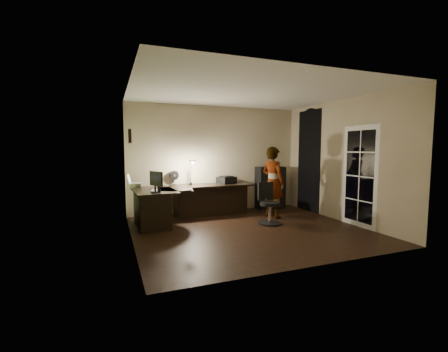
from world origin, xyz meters
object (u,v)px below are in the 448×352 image
object	(u,v)px
desk_left	(154,208)
monitor	(155,185)
cabinet	(270,188)
office_chair	(270,203)
person	(273,182)
desk_right	(212,199)

from	to	relation	value
desk_left	monitor	distance (m)	0.69
cabinet	office_chair	bearing A→B (deg)	-118.32
monitor	person	bearing A→B (deg)	-17.14
desk_right	cabinet	distance (m)	1.75
desk_right	desk_left	bearing A→B (deg)	-158.25
desk_left	desk_right	bearing A→B (deg)	20.00
office_chair	desk_left	bearing A→B (deg)	162.78
desk_left	cabinet	bearing A→B (deg)	10.92
desk_right	cabinet	xyz separation A→B (m)	(1.73, 0.15, 0.19)
desk_left	person	world-z (taller)	person
monitor	person	distance (m)	2.76
desk_left	person	xyz separation A→B (m)	(2.72, -0.22, 0.45)
desk_left	cabinet	distance (m)	3.30
office_chair	person	xyz separation A→B (m)	(0.37, 0.52, 0.39)
office_chair	person	size ratio (longest dim) A/B	0.53
desk_left	office_chair	world-z (taller)	office_chair
desk_left	office_chair	size ratio (longest dim) A/B	1.49
cabinet	office_chair	world-z (taller)	cabinet
desk_right	monitor	world-z (taller)	monitor
cabinet	monitor	bearing A→B (deg)	-158.22
person	desk_left	bearing A→B (deg)	66.34
monitor	person	size ratio (longest dim) A/B	0.27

